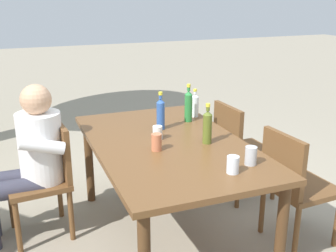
% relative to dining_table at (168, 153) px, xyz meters
% --- Properties ---
extents(ground_plane, '(24.00, 24.00, 0.00)m').
position_rel_dining_table_xyz_m(ground_plane, '(0.00, 0.00, -0.69)').
color(ground_plane, gray).
extents(dining_table, '(1.73, 1.04, 0.77)m').
position_rel_dining_table_xyz_m(dining_table, '(0.00, 0.00, 0.00)').
color(dining_table, brown).
rests_on(dining_table, ground_plane).
extents(chair_far_right, '(0.48, 0.48, 0.87)m').
position_rel_dining_table_xyz_m(chair_far_right, '(0.40, 0.82, -0.20)').
color(chair_far_right, brown).
rests_on(chair_far_right, ground_plane).
extents(chair_near_right, '(0.46, 0.46, 0.87)m').
position_rel_dining_table_xyz_m(chair_near_right, '(0.38, -0.82, -0.20)').
color(chair_near_right, brown).
rests_on(chair_near_right, ground_plane).
extents(chair_near_left, '(0.47, 0.47, 0.87)m').
position_rel_dining_table_xyz_m(chair_near_left, '(-0.39, -0.82, -0.20)').
color(chair_near_left, brown).
rests_on(chair_near_left, ground_plane).
extents(person_in_white_shirt, '(0.47, 0.61, 1.18)m').
position_rel_dining_table_xyz_m(person_in_white_shirt, '(0.39, 0.93, -0.03)').
color(person_in_white_shirt, white).
rests_on(person_in_white_shirt, ground_plane).
extents(bottle_green, '(0.06, 0.06, 0.31)m').
position_rel_dining_table_xyz_m(bottle_green, '(0.40, -0.33, 0.22)').
color(bottle_green, '#287A38').
rests_on(bottle_green, dining_table).
extents(bottle_blue, '(0.06, 0.06, 0.30)m').
position_rel_dining_table_xyz_m(bottle_blue, '(0.29, -0.05, 0.21)').
color(bottle_blue, '#2D56A3').
rests_on(bottle_blue, dining_table).
extents(bottle_olive, '(0.06, 0.06, 0.29)m').
position_rel_dining_table_xyz_m(bottle_olive, '(-0.12, -0.25, 0.21)').
color(bottle_olive, '#566623').
rests_on(bottle_olive, dining_table).
extents(bottle_clear, '(0.06, 0.06, 0.24)m').
position_rel_dining_table_xyz_m(bottle_clear, '(0.50, -0.44, 0.19)').
color(bottle_clear, white).
rests_on(bottle_clear, dining_table).
extents(cup_white, '(0.07, 0.07, 0.10)m').
position_rel_dining_table_xyz_m(cup_white, '(0.08, 0.05, 0.13)').
color(cup_white, white).
rests_on(cup_white, dining_table).
extents(cup_glass, '(0.07, 0.07, 0.10)m').
position_rel_dining_table_xyz_m(cup_glass, '(-0.63, -0.17, 0.14)').
color(cup_glass, silver).
rests_on(cup_glass, dining_table).
extents(cup_terracotta, '(0.07, 0.07, 0.12)m').
position_rel_dining_table_xyz_m(cup_terracotta, '(-0.12, 0.13, 0.14)').
color(cup_terracotta, '#BC6B47').
rests_on(cup_terracotta, dining_table).
extents(cup_steel, '(0.07, 0.07, 0.12)m').
position_rel_dining_table_xyz_m(cup_steel, '(-0.56, -0.33, 0.14)').
color(cup_steel, '#B2B7BC').
rests_on(cup_steel, dining_table).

